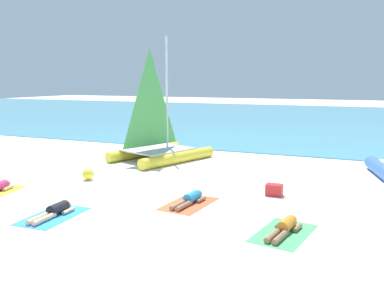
{
  "coord_description": "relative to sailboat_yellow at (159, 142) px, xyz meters",
  "views": [
    {
      "loc": [
        6.03,
        -9.47,
        3.56
      ],
      "look_at": [
        0.0,
        4.5,
        1.2
      ],
      "focal_mm": 38.64,
      "sensor_mm": 36.0,
      "label": 1
    }
  ],
  "objects": [
    {
      "name": "sunbather_rightmost",
      "position": [
        6.9,
        -6.73,
        -0.68
      ],
      "size": [
        0.64,
        1.57,
        0.3
      ],
      "rotation": [
        0.0,
        0.0,
        -0.15
      ],
      "color": "orange",
      "rests_on": "towel_rightmost"
    },
    {
      "name": "towel_rightmost",
      "position": [
        6.89,
        -6.79,
        -0.81
      ],
      "size": [
        1.38,
        2.05,
        0.01
      ],
      "primitive_type": "cube",
      "rotation": [
        0.0,
        0.0,
        -0.15
      ],
      "color": "#4CB266",
      "rests_on": "ground"
    },
    {
      "name": "sunbather_center_left",
      "position": [
        1.06,
        -7.9,
        -0.68
      ],
      "size": [
        0.56,
        1.56,
        0.3
      ],
      "rotation": [
        0.0,
        0.0,
        0.04
      ],
      "color": "black",
      "rests_on": "towel_center_left"
    },
    {
      "name": "cooler_box",
      "position": [
        5.99,
        -3.67,
        -0.64
      ],
      "size": [
        0.5,
        0.36,
        0.36
      ],
      "primitive_type": "cube",
      "color": "red",
      "rests_on": "ground"
    },
    {
      "name": "sailboat_yellow",
      "position": [
        0.0,
        0.0,
        0.0
      ],
      "size": [
        3.93,
        4.85,
        5.48
      ],
      "rotation": [
        0.0,
        0.0,
        -0.34
      ],
      "color": "yellow",
      "rests_on": "ground"
    },
    {
      "name": "ocean_water",
      "position": [
        2.55,
        23.34,
        -0.79
      ],
      "size": [
        120.0,
        40.0,
        0.05
      ],
      "primitive_type": "cube",
      "color": "#4C9EB7",
      "rests_on": "ground"
    },
    {
      "name": "towel_center_right",
      "position": [
        3.91,
        -5.54,
        -0.81
      ],
      "size": [
        1.27,
        1.99,
        0.01
      ],
      "primitive_type": "cube",
      "rotation": [
        0.0,
        0.0,
        -0.09
      ],
      "color": "#EA5933",
      "rests_on": "ground"
    },
    {
      "name": "beach_ball",
      "position": [
        -0.59,
        -4.31,
        -0.6
      ],
      "size": [
        0.42,
        0.42,
        0.42
      ],
      "primitive_type": "sphere",
      "color": "yellow",
      "rests_on": "ground"
    },
    {
      "name": "sunbather_center_right",
      "position": [
        3.92,
        -5.47,
        -0.68
      ],
      "size": [
        0.58,
        1.57,
        0.3
      ],
      "rotation": [
        0.0,
        0.0,
        -0.09
      ],
      "color": "#268CCC",
      "rests_on": "towel_center_right"
    },
    {
      "name": "towel_center_left",
      "position": [
        1.06,
        -7.97,
        -0.81
      ],
      "size": [
        1.18,
        1.95,
        0.01
      ],
      "primitive_type": "cube",
      "rotation": [
        0.0,
        0.0,
        0.04
      ],
      "color": "#338CD8",
      "rests_on": "ground"
    },
    {
      "name": "ground_plane",
      "position": [
        2.55,
        3.34,
        -0.82
      ],
      "size": [
        120.0,
        120.0,
        0.0
      ],
      "primitive_type": "plane",
      "color": "white"
    }
  ]
}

